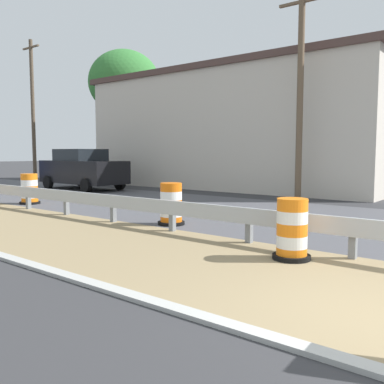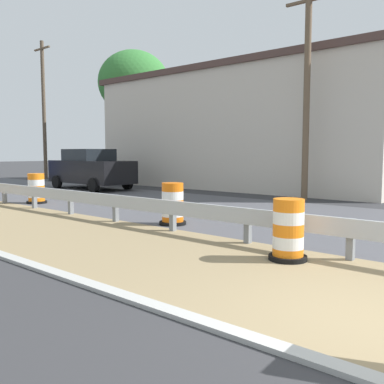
{
  "view_description": "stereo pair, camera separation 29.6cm",
  "coord_description": "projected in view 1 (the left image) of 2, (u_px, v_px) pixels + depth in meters",
  "views": [
    {
      "loc": [
        -4.82,
        -0.94,
        1.8
      ],
      "look_at": [
        2.46,
        4.92,
        0.92
      ],
      "focal_mm": 39.88,
      "sensor_mm": 36.0,
      "label": 1
    },
    {
      "loc": [
        -4.64,
        -1.17,
        1.8
      ],
      "look_at": [
        2.46,
        4.92,
        0.92
      ],
      "focal_mm": 39.88,
      "sensor_mm": 36.0,
      "label": 2
    }
  ],
  "objects": [
    {
      "name": "car_trailing_near_lane",
      "position": [
        83.0,
        169.0,
        20.68
      ],
      "size": [
        2.29,
        4.85,
        1.95
      ],
      "rotation": [
        0.0,
        0.0,
        -1.61
      ],
      "color": "black",
      "rests_on": "ground"
    },
    {
      "name": "curb_near_edge",
      "position": [
        372.0,
        372.0,
        3.49
      ],
      "size": [
        0.2,
        120.0,
        0.11
      ],
      "primitive_type": "cube",
      "color": "#ADADA8",
      "rests_on": "ground"
    },
    {
      "name": "tree_roadside",
      "position": [
        124.0,
        83.0,
        27.29
      ],
      "size": [
        4.54,
        4.54,
        8.3
      ],
      "color": "#4C3D2D",
      "rests_on": "ground"
    },
    {
      "name": "guardrail_median",
      "position": [
        248.0,
        217.0,
        8.38
      ],
      "size": [
        0.18,
        54.89,
        0.71
      ],
      "color": "#ADB2B7",
      "rests_on": "ground"
    },
    {
      "name": "traffic_barrel_nearest",
      "position": [
        292.0,
        232.0,
        7.13
      ],
      "size": [
        0.64,
        0.64,
        1.03
      ],
      "color": "orange",
      "rests_on": "ground"
    },
    {
      "name": "roadside_shop_near",
      "position": [
        238.0,
        129.0,
        22.11
      ],
      "size": [
        6.37,
        16.06,
        5.93
      ],
      "color": "beige",
      "rests_on": "ground"
    },
    {
      "name": "traffic_barrel_mid",
      "position": [
        30.0,
        190.0,
        14.82
      ],
      "size": [
        0.7,
        0.7,
        1.05
      ],
      "color": "orange",
      "rests_on": "ground"
    },
    {
      "name": "utility_pole_near",
      "position": [
        300.0,
        92.0,
        15.79
      ],
      "size": [
        0.24,
        1.8,
        7.76
      ],
      "color": "brown",
      "rests_on": "ground"
    },
    {
      "name": "traffic_barrel_close",
      "position": [
        171.0,
        206.0,
        10.56
      ],
      "size": [
        0.67,
        0.67,
        1.04
      ],
      "color": "orange",
      "rests_on": "ground"
    },
    {
      "name": "utility_pole_mid",
      "position": [
        33.0,
        108.0,
        28.24
      ],
      "size": [
        0.24,
        1.8,
        9.14
      ],
      "color": "brown",
      "rests_on": "ground"
    }
  ]
}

